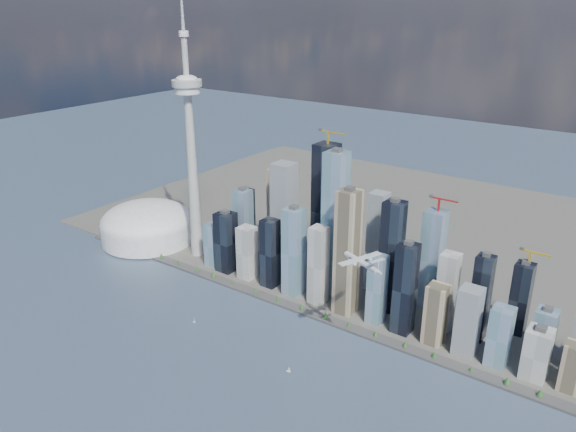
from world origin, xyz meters
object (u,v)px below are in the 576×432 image
Objects in this scene: needle_tower at (191,145)px; sailboat_east at (289,370)px; sailboat_west at (194,321)px; airplane at (362,262)px; dome_stadium at (147,224)px.

sailboat_east is at bearing -28.61° from needle_tower.
sailboat_east is (203.81, -15.51, -0.12)m from sailboat_west.
airplane reaches higher than sailboat_east.
airplane is (452.86, -133.21, -70.24)m from needle_tower.
needle_tower is 57.60× the size of sailboat_east.
sailboat_west is at bearing -145.88° from airplane.
airplane is (592.86, -123.21, 126.16)m from dome_stadium.
dome_stadium reaches higher than sailboat_west.
sailboat_west is (319.90, -183.79, -36.25)m from dome_stadium.
needle_tower is 55.47× the size of sailboat_west.
sailboat_east is at bearing -1.06° from sailboat_west.
sailboat_east is at bearing -110.66° from airplane.
needle_tower is 2.75× the size of dome_stadium.
sailboat_west is (179.90, -193.79, -232.65)m from needle_tower.
needle_tower reaches higher than dome_stadium.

